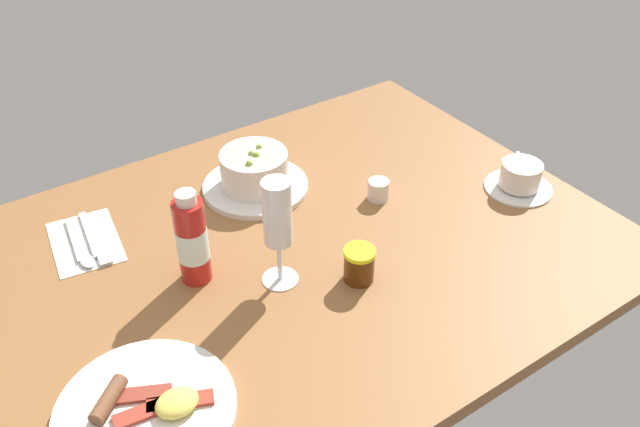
{
  "coord_description": "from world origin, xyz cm",
  "views": [
    {
      "loc": [
        48.84,
        78.78,
        77.03
      ],
      "look_at": [
        -3.71,
        1.59,
        6.38
      ],
      "focal_mm": 38.06,
      "sensor_mm": 36.0,
      "label": 1
    }
  ],
  "objects_px": {
    "cutlery_setting": "(86,243)",
    "creamer_jug": "(378,190)",
    "porridge_bowl": "(255,173)",
    "wine_glass": "(277,219)",
    "coffee_cup": "(520,177)",
    "breakfast_plate": "(147,410)",
    "sauce_bottle_red": "(192,241)",
    "jam_jar": "(359,264)"
  },
  "relations": [
    {
      "from": "coffee_cup",
      "to": "creamer_jug",
      "type": "xyz_separation_m",
      "value": [
        0.25,
        -0.13,
        -0.01
      ]
    },
    {
      "from": "cutlery_setting",
      "to": "sauce_bottle_red",
      "type": "relative_size",
      "value": 1.05
    },
    {
      "from": "porridge_bowl",
      "to": "creamer_jug",
      "type": "height_order",
      "value": "porridge_bowl"
    },
    {
      "from": "jam_jar",
      "to": "breakfast_plate",
      "type": "distance_m",
      "value": 0.4
    },
    {
      "from": "cutlery_setting",
      "to": "coffee_cup",
      "type": "xyz_separation_m",
      "value": [
        -0.77,
        0.31,
        0.02
      ]
    },
    {
      "from": "coffee_cup",
      "to": "jam_jar",
      "type": "xyz_separation_m",
      "value": [
        0.42,
        0.03,
        0.0
      ]
    },
    {
      "from": "coffee_cup",
      "to": "porridge_bowl",
      "type": "bearing_deg",
      "value": -33.95
    },
    {
      "from": "coffee_cup",
      "to": "breakfast_plate",
      "type": "bearing_deg",
      "value": 6.21
    },
    {
      "from": "sauce_bottle_red",
      "to": "coffee_cup",
      "type": "bearing_deg",
      "value": 169.22
    },
    {
      "from": "porridge_bowl",
      "to": "wine_glass",
      "type": "bearing_deg",
      "value": 68.82
    },
    {
      "from": "wine_glass",
      "to": "sauce_bottle_red",
      "type": "relative_size",
      "value": 1.14
    },
    {
      "from": "coffee_cup",
      "to": "wine_glass",
      "type": "height_order",
      "value": "wine_glass"
    },
    {
      "from": "cutlery_setting",
      "to": "creamer_jug",
      "type": "relative_size",
      "value": 3.87
    },
    {
      "from": "creamer_jug",
      "to": "wine_glass",
      "type": "bearing_deg",
      "value": 18.14
    },
    {
      "from": "porridge_bowl",
      "to": "coffee_cup",
      "type": "xyz_separation_m",
      "value": [
        -0.43,
        0.29,
        -0.01
      ]
    },
    {
      "from": "creamer_jug",
      "to": "wine_glass",
      "type": "xyz_separation_m",
      "value": [
        0.28,
        0.09,
        0.11
      ]
    },
    {
      "from": "sauce_bottle_red",
      "to": "porridge_bowl",
      "type": "bearing_deg",
      "value": -141.24
    },
    {
      "from": "cutlery_setting",
      "to": "breakfast_plate",
      "type": "relative_size",
      "value": 0.74
    },
    {
      "from": "porridge_bowl",
      "to": "cutlery_setting",
      "type": "xyz_separation_m",
      "value": [
        0.33,
        -0.02,
        -0.04
      ]
    },
    {
      "from": "creamer_jug",
      "to": "wine_glass",
      "type": "distance_m",
      "value": 0.31
    },
    {
      "from": "sauce_bottle_red",
      "to": "creamer_jug",
      "type": "bearing_deg",
      "value": -178.85
    },
    {
      "from": "wine_glass",
      "to": "porridge_bowl",
      "type": "bearing_deg",
      "value": -111.18
    },
    {
      "from": "wine_glass",
      "to": "breakfast_plate",
      "type": "xyz_separation_m",
      "value": [
        0.29,
        0.13,
        -0.12
      ]
    },
    {
      "from": "coffee_cup",
      "to": "sauce_bottle_red",
      "type": "xyz_separation_m",
      "value": [
        0.64,
        -0.12,
        0.05
      ]
    },
    {
      "from": "wine_glass",
      "to": "jam_jar",
      "type": "xyz_separation_m",
      "value": [
        -0.11,
        0.07,
        -0.1
      ]
    },
    {
      "from": "porridge_bowl",
      "to": "breakfast_plate",
      "type": "xyz_separation_m",
      "value": [
        0.39,
        0.38,
        -0.03
      ]
    },
    {
      "from": "creamer_jug",
      "to": "sauce_bottle_red",
      "type": "height_order",
      "value": "sauce_bottle_red"
    },
    {
      "from": "jam_jar",
      "to": "sauce_bottle_red",
      "type": "distance_m",
      "value": 0.27
    },
    {
      "from": "cutlery_setting",
      "to": "coffee_cup",
      "type": "relative_size",
      "value": 1.37
    },
    {
      "from": "creamer_jug",
      "to": "breakfast_plate",
      "type": "relative_size",
      "value": 0.19
    },
    {
      "from": "sauce_bottle_red",
      "to": "breakfast_plate",
      "type": "xyz_separation_m",
      "value": [
        0.18,
        0.21,
        -0.07
      ]
    },
    {
      "from": "coffee_cup",
      "to": "jam_jar",
      "type": "height_order",
      "value": "jam_jar"
    },
    {
      "from": "porridge_bowl",
      "to": "sauce_bottle_red",
      "type": "relative_size",
      "value": 1.2
    },
    {
      "from": "creamer_jug",
      "to": "cutlery_setting",
      "type": "bearing_deg",
      "value": -19.65
    },
    {
      "from": "creamer_jug",
      "to": "wine_glass",
      "type": "height_order",
      "value": "wine_glass"
    },
    {
      "from": "sauce_bottle_red",
      "to": "breakfast_plate",
      "type": "bearing_deg",
      "value": 50.02
    },
    {
      "from": "porridge_bowl",
      "to": "breakfast_plate",
      "type": "relative_size",
      "value": 0.84
    },
    {
      "from": "porridge_bowl",
      "to": "creamer_jug",
      "type": "xyz_separation_m",
      "value": [
        -0.18,
        0.16,
        -0.02
      ]
    },
    {
      "from": "porridge_bowl",
      "to": "sauce_bottle_red",
      "type": "xyz_separation_m",
      "value": [
        0.21,
        0.17,
        0.04
      ]
    },
    {
      "from": "jam_jar",
      "to": "porridge_bowl",
      "type": "bearing_deg",
      "value": -87.88
    },
    {
      "from": "porridge_bowl",
      "to": "cutlery_setting",
      "type": "bearing_deg",
      "value": -3.99
    },
    {
      "from": "cutlery_setting",
      "to": "breakfast_plate",
      "type": "bearing_deg",
      "value": 82.73
    }
  ]
}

